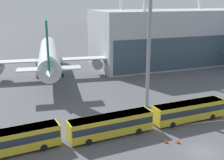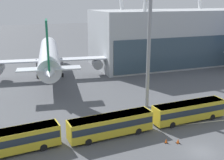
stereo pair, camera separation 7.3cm
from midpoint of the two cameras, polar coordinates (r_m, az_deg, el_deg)
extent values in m
plane|color=#515459|center=(41.14, 17.89, -13.78)|extent=(440.00, 440.00, 0.00)
cylinder|color=silver|center=(77.29, -12.65, 4.96)|extent=(10.11, 38.00, 5.02)
sphere|color=silver|center=(95.86, -12.70, 7.04)|extent=(4.92, 4.92, 4.92)
cone|color=silver|center=(58.88, -12.58, 1.57)|extent=(5.85, 8.84, 4.77)
cube|color=silver|center=(75.20, -12.61, 3.98)|extent=(45.17, 9.63, 0.35)
cylinder|color=gray|center=(76.49, -3.03, 3.35)|extent=(3.13, 4.20, 2.62)
cube|color=#19724C|center=(58.68, -12.91, 7.13)|extent=(1.33, 6.83, 9.77)
cube|color=silver|center=(59.66, -12.61, 2.25)|extent=(13.37, 4.95, 0.28)
cylinder|color=gray|center=(90.22, -12.58, 4.70)|extent=(0.36, 0.36, 4.57)
cylinder|color=black|center=(90.68, -12.49, 3.29)|extent=(0.60, 1.15, 1.10)
cylinder|color=gray|center=(75.71, -14.99, 2.41)|extent=(0.36, 0.36, 4.57)
cylinder|color=black|center=(76.25, -14.87, 0.75)|extent=(0.60, 1.15, 1.10)
cylinder|color=gray|center=(75.66, -10.05, 2.71)|extent=(0.36, 0.36, 4.57)
cylinder|color=black|center=(76.21, -9.97, 1.04)|extent=(0.60, 1.15, 1.10)
cylinder|color=silver|center=(103.73, 20.24, 6.60)|extent=(9.19, 34.10, 4.97)
sphere|color=silver|center=(118.06, 15.81, 8.01)|extent=(4.87, 4.87, 4.87)
cube|color=silver|center=(102.17, 20.81, 5.92)|extent=(37.59, 8.26, 0.35)
cylinder|color=gray|center=(97.00, 15.55, 5.12)|extent=(2.47, 3.60, 2.06)
cylinder|color=gray|center=(113.60, 17.05, 6.43)|extent=(0.36, 0.36, 3.69)
cylinder|color=black|center=(113.90, 16.97, 5.51)|extent=(0.59, 1.15, 1.10)
cylinder|color=gray|center=(100.67, 19.19, 5.09)|extent=(0.36, 0.36, 3.69)
cylinder|color=black|center=(101.00, 19.09, 4.06)|extent=(0.59, 1.15, 1.10)
cube|color=gold|center=(40.45, -19.94, -11.58)|extent=(13.32, 4.05, 2.89)
cube|color=#232D38|center=(40.32, -19.97, -11.21)|extent=(13.07, 4.05, 1.01)
cube|color=silver|center=(39.85, -20.13, -9.81)|extent=(12.92, 3.93, 0.12)
cylinder|color=black|center=(42.62, -14.45, -11.63)|extent=(1.03, 0.40, 1.00)
cylinder|color=black|center=(40.44, -13.68, -13.16)|extent=(1.03, 0.40, 1.00)
cube|color=gold|center=(42.63, -0.18, -9.09)|extent=(13.28, 3.65, 2.89)
cube|color=#232D38|center=(42.51, -0.18, -8.74)|extent=(13.02, 3.66, 1.01)
cube|color=silver|center=(42.06, -0.18, -7.38)|extent=(12.88, 3.54, 0.12)
cylinder|color=black|center=(45.85, 3.87, -9.07)|extent=(1.02, 0.37, 1.00)
cylinder|color=black|center=(43.88, 5.44, -10.32)|extent=(1.02, 0.37, 1.00)
cylinder|color=black|center=(42.94, -5.92, -10.95)|extent=(1.02, 0.37, 1.00)
cylinder|color=black|center=(40.84, -4.77, -12.42)|extent=(1.02, 0.37, 1.00)
cube|color=gold|center=(49.47, 15.39, -6.04)|extent=(13.21, 3.24, 2.89)
cube|color=#232D38|center=(49.37, 15.42, -5.73)|extent=(12.95, 3.26, 1.01)
cube|color=silver|center=(48.98, 15.51, -4.53)|extent=(12.82, 3.14, 0.12)
cylinder|color=black|center=(53.30, 17.95, -6.17)|extent=(1.01, 0.34, 1.00)
cylinder|color=black|center=(51.59, 19.74, -7.09)|extent=(1.01, 0.34, 1.00)
cylinder|color=black|center=(48.67, 10.54, -7.78)|extent=(1.01, 0.34, 1.00)
cylinder|color=black|center=(46.79, 12.22, -8.88)|extent=(1.01, 0.34, 1.00)
cylinder|color=gray|center=(51.80, 7.55, 7.32)|extent=(0.68, 0.68, 24.42)
cube|color=silver|center=(50.10, 17.90, -8.23)|extent=(10.25, 1.49, 0.01)
cube|color=black|center=(42.23, 10.97, -12.41)|extent=(0.52, 0.52, 0.02)
cone|color=#EA5914|center=(42.07, 11.00, -12.00)|extent=(0.38, 0.38, 0.67)
cube|color=black|center=(42.51, 13.29, -12.36)|extent=(0.55, 0.55, 0.02)
cone|color=#EA5914|center=(42.36, 13.32, -11.96)|extent=(0.40, 0.40, 0.65)
camera|label=1|loc=(0.04, -89.96, 0.01)|focal=45.00mm
camera|label=2|loc=(0.04, 90.04, -0.01)|focal=45.00mm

